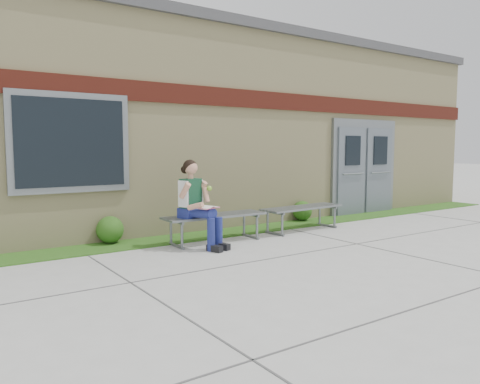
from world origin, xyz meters
TOP-DOWN VIEW (x-y plane):
  - ground at (0.00, 0.00)m, footprint 80.00×80.00m
  - grass_strip at (0.00, 2.60)m, footprint 16.00×0.80m
  - school_building at (-0.00, 5.99)m, footprint 16.20×6.22m
  - bench_left at (-0.88, 2.00)m, footprint 1.85×0.54m
  - bench_right at (1.12, 2.00)m, footprint 1.84×0.62m
  - girl at (-1.34, 1.79)m, footprint 0.62×0.90m
  - shrub_mid at (-2.43, 2.85)m, footprint 0.45×0.45m
  - shrub_east at (1.89, 2.85)m, footprint 0.43×0.43m

SIDE VIEW (x-z plane):
  - ground at x=0.00m, z-range 0.00..0.00m
  - grass_strip at x=0.00m, z-range 0.00..0.02m
  - shrub_east at x=1.89m, z-range 0.02..0.45m
  - shrub_mid at x=-2.43m, z-range 0.02..0.47m
  - bench_right at x=1.12m, z-range 0.13..0.60m
  - bench_left at x=-0.88m, z-range 0.13..0.61m
  - girl at x=-1.34m, z-range 0.03..1.46m
  - school_building at x=0.00m, z-range 0.00..4.20m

